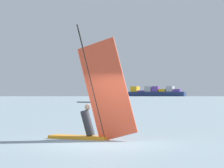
{
  "coord_description": "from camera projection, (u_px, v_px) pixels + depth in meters",
  "views": [
    {
      "loc": [
        6.13,
        -14.47,
        1.64
      ],
      "look_at": [
        -6.32,
        16.96,
        2.47
      ],
      "focal_mm": 75.4,
      "sensor_mm": 36.0,
      "label": 1
    }
  ],
  "objects": [
    {
      "name": "windsurfer",
      "position": [
        94.0,
        111.0,
        17.55
      ],
      "size": [
        3.56,
        0.76,
        4.44
      ],
      "rotation": [
        0.0,
        0.0,
        3.1
      ],
      "color": "orange",
      "rests_on": "ground_plane"
    },
    {
      "name": "ground_plane",
      "position": [
        101.0,
        145.0,
        15.67
      ],
      "size": [
        4000.0,
        4000.0,
        0.0
      ],
      "primitive_type": "plane",
      "color": "gray"
    },
    {
      "name": "cargo_ship",
      "position": [
        143.0,
        92.0,
        905.96
      ],
      "size": [
        157.17,
        37.87,
        36.11
      ],
      "rotation": [
        0.0,
        0.0,
        0.07
      ],
      "color": "navy",
      "rests_on": "ground_plane"
    }
  ]
}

